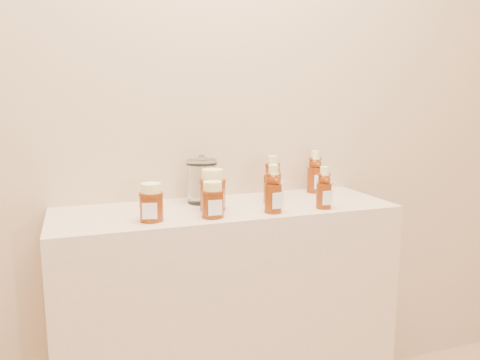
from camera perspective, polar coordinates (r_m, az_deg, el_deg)
name	(u,v)px	position (r m, az deg, el deg)	size (l,w,h in m)	color
wall_back	(209,80)	(1.81, -3.76, 12.11)	(3.50, 0.02, 2.70)	#CBAC89
display_table	(227,325)	(1.82, -1.62, -17.23)	(1.20, 0.40, 0.90)	#CDB196
bear_bottle_back_left	(272,177)	(1.71, 3.97, 0.43)	(0.07, 0.07, 0.20)	#5C1F07
bear_bottle_back_mid	(274,174)	(1.81, 4.13, 0.68)	(0.06, 0.06, 0.18)	#5C1F07
bear_bottle_back_right	(315,169)	(1.92, 9.12, 1.33)	(0.07, 0.07, 0.19)	#5C1F07
bear_bottle_front_left	(273,186)	(1.57, 4.08, -0.71)	(0.06, 0.06, 0.18)	#5C1F07
bear_bottle_front_right	(324,185)	(1.65, 10.21, -0.60)	(0.06, 0.06, 0.17)	#5C1F07
honey_jar_left	(151,202)	(1.49, -10.77, -2.68)	(0.08, 0.08, 0.12)	#5C1F07
honey_jar_back	(213,190)	(1.61, -3.35, -1.20)	(0.09, 0.09, 0.14)	#5C1F07
honey_jar_front	(213,199)	(1.51, -3.35, -2.39)	(0.07, 0.07, 0.12)	#5C1F07
glass_canister	(202,179)	(1.72, -4.67, 0.07)	(0.11, 0.11, 0.17)	white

